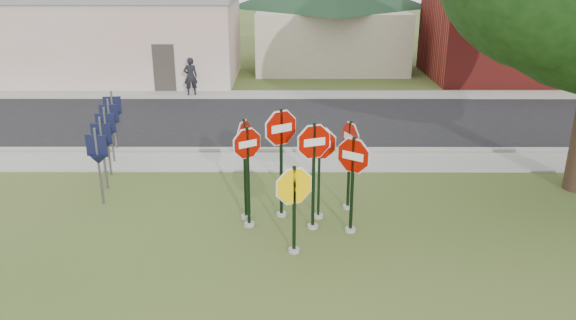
{
  "coord_description": "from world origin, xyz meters",
  "views": [
    {
      "loc": [
        -0.27,
        -10.53,
        5.91
      ],
      "look_at": [
        -0.3,
        2.0,
        1.36
      ],
      "focal_mm": 35.0,
      "sensor_mm": 36.0,
      "label": 1
    }
  ],
  "objects_px": {
    "stop_sign_yellow": "(294,200)",
    "pedestrian": "(191,76)",
    "stop_sign_left": "(248,165)",
    "stop_sign_center": "(314,161)"
  },
  "relations": [
    {
      "from": "stop_sign_left",
      "to": "pedestrian",
      "type": "relative_size",
      "value": 1.5
    },
    {
      "from": "stop_sign_yellow",
      "to": "stop_sign_left",
      "type": "height_order",
      "value": "stop_sign_left"
    },
    {
      "from": "stop_sign_center",
      "to": "stop_sign_yellow",
      "type": "distance_m",
      "value": 1.29
    },
    {
      "from": "stop_sign_yellow",
      "to": "pedestrian",
      "type": "height_order",
      "value": "stop_sign_yellow"
    },
    {
      "from": "stop_sign_left",
      "to": "pedestrian",
      "type": "bearing_deg",
      "value": 104.98
    },
    {
      "from": "stop_sign_left",
      "to": "pedestrian",
      "type": "distance_m",
      "value": 13.43
    },
    {
      "from": "stop_sign_yellow",
      "to": "pedestrian",
      "type": "xyz_separation_m",
      "value": [
        -4.5,
        14.19,
        -0.32
      ]
    },
    {
      "from": "stop_sign_center",
      "to": "stop_sign_left",
      "type": "height_order",
      "value": "stop_sign_center"
    },
    {
      "from": "stop_sign_center",
      "to": "stop_sign_left",
      "type": "bearing_deg",
      "value": 176.02
    },
    {
      "from": "pedestrian",
      "to": "stop_sign_left",
      "type": "bearing_deg",
      "value": 88.29
    }
  ]
}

